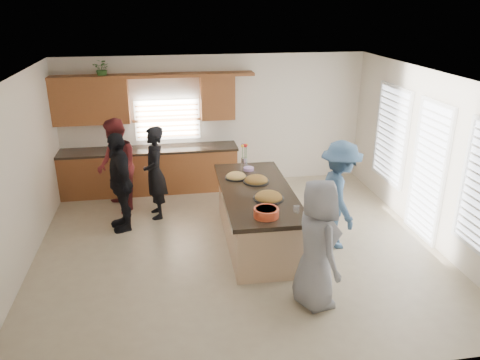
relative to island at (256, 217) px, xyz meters
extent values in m
plane|color=tan|center=(-0.36, -0.13, -0.45)|extent=(6.50, 6.50, 0.00)
cube|color=silver|center=(-0.36, 2.87, 0.95)|extent=(6.50, 0.02, 2.80)
cube|color=silver|center=(-0.36, -3.13, 0.95)|extent=(6.50, 0.02, 2.80)
cube|color=silver|center=(-3.61, -0.13, 0.95)|extent=(0.02, 6.00, 2.80)
cube|color=silver|center=(2.89, -0.13, 0.95)|extent=(0.02, 6.00, 2.80)
cube|color=white|center=(-0.36, -0.13, 2.35)|extent=(6.50, 6.00, 0.02)
cube|color=#99542C|center=(-1.79, 2.56, 0.00)|extent=(3.65, 0.62, 0.90)
cube|color=black|center=(-1.79, 2.56, 0.47)|extent=(3.70, 0.65, 0.05)
cube|color=#99542C|center=(-2.86, 2.69, 1.50)|extent=(1.50, 0.36, 0.90)
cube|color=#99542C|center=(-0.31, 2.69, 1.50)|extent=(0.70, 0.36, 0.90)
cube|color=#99542C|center=(-1.59, 2.69, 1.98)|extent=(4.05, 0.40, 0.06)
cube|color=brown|center=(-1.36, 2.83, 1.02)|extent=(1.35, 0.08, 0.85)
cube|color=white|center=(2.86, 1.17, 0.97)|extent=(0.06, 1.10, 1.75)
cube|color=white|center=(2.86, -0.23, 0.72)|extent=(0.06, 0.85, 2.25)
cube|color=tan|center=(0.00, 0.00, -0.01)|extent=(1.05, 2.52, 0.88)
cube|color=black|center=(0.00, 0.00, 0.46)|extent=(1.20, 2.72, 0.07)
cube|color=black|center=(0.00, 0.00, -0.41)|extent=(0.97, 2.44, 0.08)
cylinder|color=black|center=(0.11, -0.40, 0.51)|extent=(0.48, 0.48, 0.02)
ellipsoid|color=#A47A33|center=(0.11, -0.40, 0.53)|extent=(0.43, 0.43, 0.19)
cylinder|color=black|center=(0.06, 0.34, 0.51)|extent=(0.44, 0.44, 0.02)
ellipsoid|color=#A47A33|center=(0.06, 0.34, 0.53)|extent=(0.40, 0.40, 0.18)
cylinder|color=black|center=(-0.25, 0.58, 0.51)|extent=(0.38, 0.38, 0.02)
ellipsoid|color=#DFBB5F|center=(-0.25, 0.58, 0.53)|extent=(0.34, 0.34, 0.16)
cylinder|color=#DA4B27|center=(-0.07, -1.01, 0.56)|extent=(0.36, 0.36, 0.13)
cylinder|color=beige|center=(-0.07, -1.01, 0.61)|extent=(0.30, 0.30, 0.04)
cylinder|color=white|center=(0.40, -0.93, 0.55)|extent=(0.09, 0.09, 0.10)
cylinder|color=#BE91D4|center=(0.04, 0.95, 0.52)|extent=(0.19, 0.19, 0.05)
cylinder|color=silver|center=(0.01, 1.25, 0.57)|extent=(0.12, 0.12, 0.14)
imported|color=#356829|center=(-2.56, 2.69, 2.13)|extent=(0.41, 0.39, 0.37)
imported|color=black|center=(-1.65, 1.29, 0.42)|extent=(0.50, 0.68, 1.74)
imported|color=maroon|center=(-2.36, 1.69, 0.45)|extent=(0.94, 1.06, 1.81)
imported|color=black|center=(-2.25, 0.89, 0.43)|extent=(0.69, 1.12, 1.77)
imported|color=#3B5D82|center=(1.29, -0.32, 0.45)|extent=(0.77, 1.22, 1.80)
imported|color=gray|center=(0.43, -1.81, 0.44)|extent=(0.69, 0.95, 1.79)
camera|label=1|loc=(-1.42, -6.91, 3.42)|focal=35.00mm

